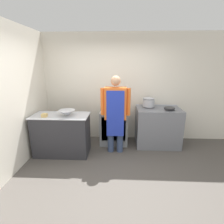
% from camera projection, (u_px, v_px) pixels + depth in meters
% --- Properties ---
extents(ground_plane, '(14.00, 14.00, 0.00)m').
position_uv_depth(ground_plane, '(107.00, 178.00, 3.11)').
color(ground_plane, '#4C4742').
extents(wall_back, '(8.00, 0.05, 2.70)m').
position_uv_depth(wall_back, '(112.00, 88.00, 4.49)').
color(wall_back, silver).
rests_on(wall_back, ground_plane).
extents(wall_left, '(0.05, 8.00, 2.70)m').
position_uv_depth(wall_left, '(30.00, 93.00, 3.78)').
color(wall_left, silver).
rests_on(wall_left, ground_plane).
extents(prep_counter, '(1.21, 0.60, 0.90)m').
position_uv_depth(prep_counter, '(62.00, 135.00, 3.86)').
color(prep_counter, '#2D2D33').
rests_on(prep_counter, ground_plane).
extents(stove, '(1.04, 0.69, 0.95)m').
position_uv_depth(stove, '(158.00, 127.00, 4.28)').
color(stove, slate).
rests_on(stove, ground_plane).
extents(fridge_unit, '(0.68, 0.58, 0.85)m').
position_uv_depth(fridge_unit, '(114.00, 127.00, 4.41)').
color(fridge_unit, '#93999E').
rests_on(fridge_unit, ground_plane).
extents(person_cook, '(0.65, 0.24, 1.73)m').
position_uv_depth(person_cook, '(115.00, 110.00, 3.79)').
color(person_cook, '#38476B').
rests_on(person_cook, ground_plane).
extents(mixing_bowl, '(0.35, 0.35, 0.12)m').
position_uv_depth(mixing_bowl, '(67.00, 113.00, 3.67)').
color(mixing_bowl, '#B2B5BC').
rests_on(mixing_bowl, prep_counter).
extents(plastic_tub, '(0.10, 0.10, 0.07)m').
position_uv_depth(plastic_tub, '(44.00, 115.00, 3.60)').
color(plastic_tub, '#D8B266').
rests_on(plastic_tub, prep_counter).
extents(stock_pot, '(0.28, 0.28, 0.23)m').
position_uv_depth(stock_pot, '(149.00, 102.00, 4.24)').
color(stock_pot, '#B2B5BC').
rests_on(stock_pot, stove).
extents(saute_pan, '(0.24, 0.24, 0.04)m').
position_uv_depth(saute_pan, '(169.00, 108.00, 4.02)').
color(saute_pan, '#262628').
rests_on(saute_pan, stove).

